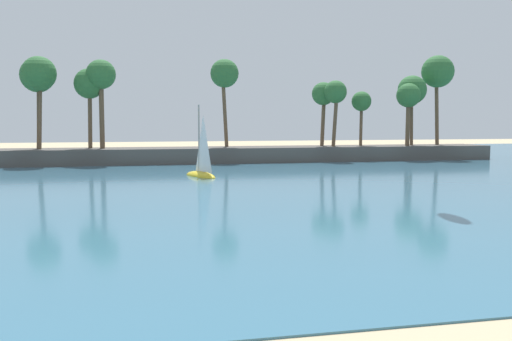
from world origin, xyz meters
name	(u,v)px	position (x,y,z in m)	size (l,w,h in m)	color
sea	(148,168)	(0.00, 54.63, 0.03)	(220.00, 92.77, 0.06)	#386B84
palm_headland	(154,126)	(0.86, 61.24, 4.32)	(84.40, 6.49, 13.24)	#514C47
sailboat_near_shore	(201,170)	(4.23, 44.46, 0.66)	(2.97, 4.79, 6.67)	yellow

